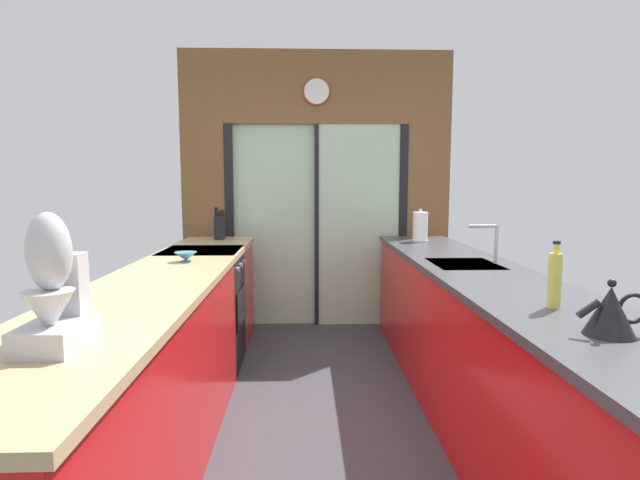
# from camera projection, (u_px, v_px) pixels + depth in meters

# --- Properties ---
(ground_plane) EXTENTS (5.04, 7.60, 0.02)m
(ground_plane) POSITION_uv_depth(u_px,v_px,m) (324.00, 402.00, 3.24)
(ground_plane) COLOR #38383D
(back_wall_unit) EXTENTS (2.64, 0.12, 2.70)m
(back_wall_unit) POSITION_uv_depth(u_px,v_px,m) (316.00, 173.00, 4.85)
(back_wall_unit) COLOR brown
(back_wall_unit) RESTS_ON ground_plane
(left_counter_run) EXTENTS (0.62, 3.80, 0.92)m
(left_counter_run) POSITION_uv_depth(u_px,v_px,m) (161.00, 360.00, 2.69)
(left_counter_run) COLOR red
(left_counter_run) RESTS_ON ground_plane
(right_counter_run) EXTENTS (0.62, 3.80, 0.92)m
(right_counter_run) POSITION_uv_depth(u_px,v_px,m) (479.00, 346.00, 2.92)
(right_counter_run) COLOR red
(right_counter_run) RESTS_ON ground_plane
(sink_faucet) EXTENTS (0.19, 0.02, 0.25)m
(sink_faucet) POSITION_uv_depth(u_px,v_px,m) (491.00, 237.00, 3.10)
(sink_faucet) COLOR #B7BABC
(sink_faucet) RESTS_ON right_counter_run
(oven_range) EXTENTS (0.60, 0.60, 0.92)m
(oven_range) POSITION_uv_depth(u_px,v_px,m) (203.00, 309.00, 3.80)
(oven_range) COLOR black
(oven_range) RESTS_ON ground_plane
(mixing_bowl) EXTENTS (0.14, 0.14, 0.06)m
(mixing_bowl) POSITION_uv_depth(u_px,v_px,m) (186.00, 256.00, 3.17)
(mixing_bowl) COLOR teal
(mixing_bowl) RESTS_ON left_counter_run
(knife_block) EXTENTS (0.09, 0.14, 0.29)m
(knife_block) POSITION_uv_depth(u_px,v_px,m) (220.00, 227.00, 4.45)
(knife_block) COLOR black
(knife_block) RESTS_ON left_counter_run
(stand_mixer) EXTENTS (0.17, 0.27, 0.42)m
(stand_mixer) POSITION_uv_depth(u_px,v_px,m) (54.00, 296.00, 1.50)
(stand_mixer) COLOR #B7BABC
(stand_mixer) RESTS_ON left_counter_run
(kettle) EXTENTS (0.24, 0.16, 0.19)m
(kettle) POSITION_uv_depth(u_px,v_px,m) (611.00, 311.00, 1.63)
(kettle) COLOR black
(kettle) RESTS_ON right_counter_run
(soap_bottle_far) EXTENTS (0.05, 0.05, 0.28)m
(soap_bottle_far) POSITION_uv_depth(u_px,v_px,m) (555.00, 279.00, 1.99)
(soap_bottle_far) COLOR #D1CC4C
(soap_bottle_far) RESTS_ON right_counter_run
(paper_towel_roll) EXTENTS (0.15, 0.15, 0.29)m
(paper_towel_roll) POSITION_uv_depth(u_px,v_px,m) (420.00, 227.00, 4.29)
(paper_towel_roll) COLOR #B7BABC
(paper_towel_roll) RESTS_ON right_counter_run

